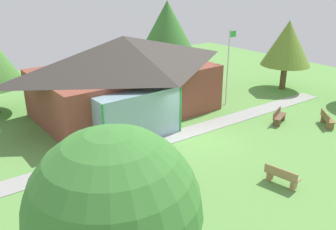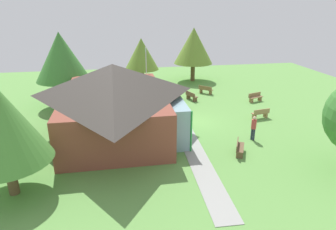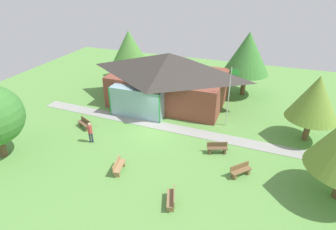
# 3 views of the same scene
# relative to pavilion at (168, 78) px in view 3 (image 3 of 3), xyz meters

# --- Properties ---
(ground_plane) EXTENTS (44.00, 44.00, 0.00)m
(ground_plane) POSITION_rel_pavilion_xyz_m (1.02, -5.88, -2.60)
(ground_plane) COLOR #609947
(pavilion) EXTENTS (11.84, 8.66, 5.02)m
(pavilion) POSITION_rel_pavilion_xyz_m (0.00, 0.00, 0.00)
(pavilion) COLOR brown
(pavilion) RESTS_ON ground_plane
(footpath) EXTENTS (23.97, 2.09, 0.03)m
(footpath) POSITION_rel_pavilion_xyz_m (1.02, -4.89, -2.58)
(footpath) COLOR #999993
(footpath) RESTS_ON ground_plane
(flagpole) EXTENTS (0.64, 0.08, 5.23)m
(flagpole) POSITION_rel_pavilion_xyz_m (6.42, -2.81, 0.30)
(flagpole) COLOR silver
(flagpole) RESTS_ON ground_plane
(bench_lawn_far_right) EXTENTS (1.35, 1.39, 0.84)m
(bench_lawn_far_right) POSITION_rel_pavilion_xyz_m (8.43, -9.20, -2.20)
(bench_lawn_far_right) COLOR brown
(bench_lawn_far_right) RESTS_ON ground_plane
(bench_mid_right) EXTENTS (1.56, 0.95, 0.84)m
(bench_mid_right) POSITION_rel_pavilion_xyz_m (6.49, -7.17, -2.20)
(bench_mid_right) COLOR brown
(bench_mid_right) RESTS_ON ground_plane
(bench_front_center) EXTENTS (0.69, 1.55, 0.84)m
(bench_front_center) POSITION_rel_pavilion_xyz_m (0.72, -11.57, -2.20)
(bench_front_center) COLOR #9E7A51
(bench_front_center) RESTS_ON ground_plane
(bench_mid_left) EXTENTS (1.54, 1.04, 0.84)m
(bench_mid_left) POSITION_rel_pavilion_xyz_m (-4.84, -7.42, -2.20)
(bench_mid_left) COLOR brown
(bench_mid_left) RESTS_ON ground_plane
(bench_front_right) EXTENTS (0.90, 1.56, 0.84)m
(bench_front_right) POSITION_rel_pavilion_xyz_m (5.04, -13.17, -2.20)
(bench_front_right) COLOR olive
(bench_front_right) RESTS_ON ground_plane
(visitor_strolling_lawn) EXTENTS (0.34, 0.34, 1.74)m
(visitor_strolling_lawn) POSITION_rel_pavilion_xyz_m (-3.06, -9.14, -1.58)
(visitor_strolling_lawn) COLOR #2D3347
(visitor_strolling_lawn) RESTS_ON ground_plane
(tree_east_hedge) EXTENTS (3.81, 3.81, 5.37)m
(tree_east_hedge) POSITION_rel_pavilion_xyz_m (12.72, -2.95, 1.04)
(tree_east_hedge) COLOR brown
(tree_east_hedge) RESTS_ON ground_plane
(tree_behind_pavilion_left) EXTENTS (4.29, 4.29, 5.73)m
(tree_behind_pavilion_left) POSITION_rel_pavilion_xyz_m (-6.85, 5.24, 1.18)
(tree_behind_pavilion_left) COLOR brown
(tree_behind_pavilion_left) RESTS_ON ground_plane
(tree_behind_pavilion_right) EXTENTS (4.70, 4.70, 6.65)m
(tree_behind_pavilion_right) POSITION_rel_pavilion_xyz_m (6.89, 4.59, 1.92)
(tree_behind_pavilion_right) COLOR brown
(tree_behind_pavilion_right) RESTS_ON ground_plane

